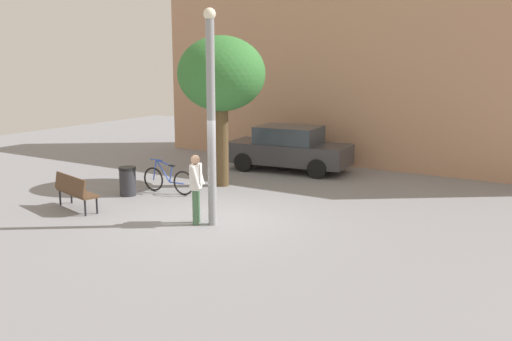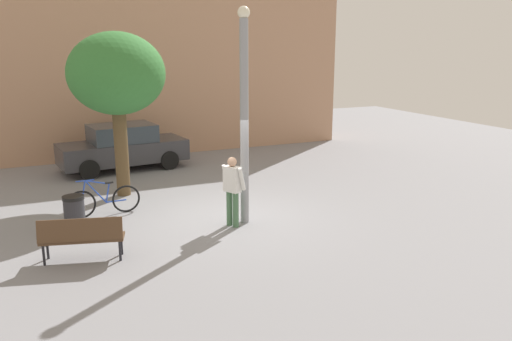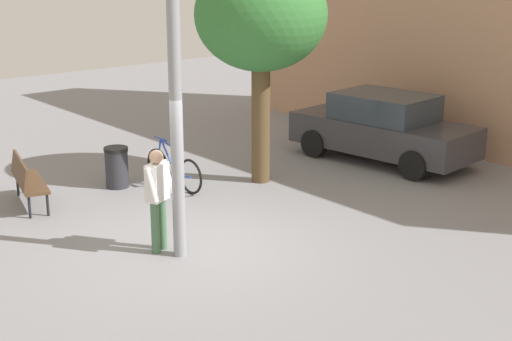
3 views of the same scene
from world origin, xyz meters
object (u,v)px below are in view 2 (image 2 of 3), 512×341
lamppost (244,114)px  parked_car_charcoal (123,147)px  plaza_tree (117,75)px  bicycle_blue (104,201)px  trash_bin (74,213)px  park_bench (82,235)px  person_by_lamppost (232,187)px

lamppost → parked_car_charcoal: 7.17m
plaza_tree → bicycle_blue: bearing=-115.3°
parked_car_charcoal → trash_bin: size_ratio=5.24×
plaza_tree → trash_bin: bearing=-121.8°
park_bench → parked_car_charcoal: parked_car_charcoal is taller
lamppost → parked_car_charcoal: bearing=104.0°
plaza_tree → person_by_lamppost: bearing=-63.1°
park_bench → bicycle_blue: bearing=73.7°
trash_bin → plaza_tree: bearing=58.2°
park_bench → parked_car_charcoal: (2.15, 7.55, 0.23)m
bicycle_blue → parked_car_charcoal: bearing=74.3°
person_by_lamppost → trash_bin: size_ratio=2.01×
person_by_lamppost → parked_car_charcoal: 6.98m
bicycle_blue → parked_car_charcoal: 5.00m
plaza_tree → parked_car_charcoal: 4.12m
park_bench → parked_car_charcoal: 7.85m
person_by_lamppost → park_bench: (-3.46, -0.69, -0.42)m
lamppost → trash_bin: bearing=164.4°
parked_car_charcoal → person_by_lamppost: bearing=-79.2°
person_by_lamppost → plaza_tree: (-1.88, 3.71, 2.41)m
person_by_lamppost → plaza_tree: plaza_tree is taller
parked_car_charcoal → trash_bin: parked_car_charcoal is taller
park_bench → lamppost: bearing=12.3°
parked_car_charcoal → trash_bin: (-2.12, -5.65, -0.36)m
park_bench → trash_bin: size_ratio=2.01×
plaza_tree → bicycle_blue: 3.50m
park_bench → trash_bin: park_bench is taller
lamppost → trash_bin: (-3.80, 1.06, -2.21)m
lamppost → trash_bin: size_ratio=6.02×
lamppost → park_bench: 4.44m
lamppost → person_by_lamppost: size_ratio=3.00×
lamppost → plaza_tree: (-2.25, 3.56, 0.74)m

